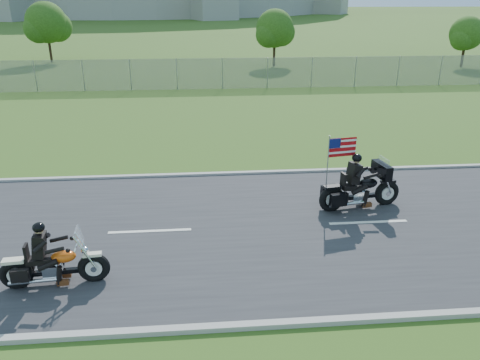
{
  "coord_description": "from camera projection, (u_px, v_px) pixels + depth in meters",
  "views": [
    {
      "loc": [
        -0.55,
        -11.25,
        5.97
      ],
      "look_at": [
        0.42,
        0.0,
        1.43
      ],
      "focal_mm": 35.0,
      "sensor_mm": 36.0,
      "label": 1
    }
  ],
  "objects": [
    {
      "name": "fence",
      "position": [
        130.0,
        75.0,
        30.39
      ],
      "size": [
        60.0,
        0.03,
        2.0
      ],
      "primitive_type": "cube",
      "color": "gray",
      "rests_on": "ground"
    },
    {
      "name": "curb_south",
      "position": [
        236.0,
        327.0,
        8.91
      ],
      "size": [
        120.0,
        0.18,
        0.12
      ],
      "primitive_type": "cube",
      "color": "#9E9B93",
      "rests_on": "ground"
    },
    {
      "name": "tree_fence_near",
      "position": [
        275.0,
        30.0,
        39.82
      ],
      "size": [
        3.52,
        3.28,
        4.75
      ],
      "color": "#382316",
      "rests_on": "ground"
    },
    {
      "name": "tree_fence_mid",
      "position": [
        47.0,
        25.0,
        41.79
      ],
      "size": [
        3.96,
        3.69,
        5.3
      ],
      "color": "#382316",
      "rests_on": "ground"
    },
    {
      "name": "motorcycle_follow",
      "position": [
        360.0,
        190.0,
        13.7
      ],
      "size": [
        2.57,
        1.01,
        2.15
      ],
      "rotation": [
        0.0,
        0.0,
        0.17
      ],
      "color": "black",
      "rests_on": "ground"
    },
    {
      "name": "tree_fence_far",
      "position": [
        467.0,
        35.0,
        39.37
      ],
      "size": [
        3.08,
        2.87,
        4.2
      ],
      "color": "#382316",
      "rests_on": "ground"
    },
    {
      "name": "road",
      "position": [
        224.0,
        229.0,
        12.66
      ],
      "size": [
        120.0,
        8.0,
        0.04
      ],
      "primitive_type": "cube",
      "color": "#28282B",
      "rests_on": "ground"
    },
    {
      "name": "motorcycle_lead",
      "position": [
        53.0,
        266.0,
        10.07
      ],
      "size": [
        2.31,
        0.67,
        1.55
      ],
      "rotation": [
        0.0,
        0.0,
        0.08
      ],
      "color": "black",
      "rests_on": "ground"
    },
    {
      "name": "curb_north",
      "position": [
        218.0,
        174.0,
        16.39
      ],
      "size": [
        120.0,
        0.18,
        0.12
      ],
      "primitive_type": "cube",
      "color": "#9E9B93",
      "rests_on": "ground"
    },
    {
      "name": "ground",
      "position": [
        224.0,
        229.0,
        12.67
      ],
      "size": [
        420.0,
        420.0,
        0.0
      ],
      "primitive_type": "plane",
      "color": "#324B17",
      "rests_on": "ground"
    }
  ]
}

